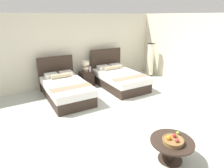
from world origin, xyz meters
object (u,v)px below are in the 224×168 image
object	(u,v)px
bed_near_window	(66,89)
table_lamp	(86,66)
nightstand	(87,78)
vase	(90,69)
floor_lamp_corner	(150,60)
bed_near_corner	(119,78)
fruit_bowl	(173,140)
loose_apple	(178,133)
coffee_table	(171,146)

from	to	relation	value
bed_near_window	table_lamp	bearing A→B (deg)	36.26
nightstand	table_lamp	xyz separation A→B (m)	(-0.00, 0.02, 0.49)
vase	floor_lamp_corner	xyz separation A→B (m)	(2.75, -0.31, 0.09)
bed_near_window	floor_lamp_corner	size ratio (longest dim) A/B	1.53
bed_near_corner	table_lamp	bearing A→B (deg)	140.51
fruit_bowl	loose_apple	size ratio (longest dim) A/B	5.32
table_lamp	floor_lamp_corner	xyz separation A→B (m)	(2.89, -0.37, -0.04)
bed_near_window	loose_apple	xyz separation A→B (m)	(0.91, -3.70, 0.14)
bed_near_corner	table_lamp	world-z (taller)	bed_near_corner
nightstand	coffee_table	world-z (taller)	nightstand
nightstand	coffee_table	bearing A→B (deg)	-95.09
vase	fruit_bowl	size ratio (longest dim) A/B	0.52
bed_near_corner	nightstand	bearing A→B (deg)	141.22
fruit_bowl	floor_lamp_corner	xyz separation A→B (m)	(3.33, 4.24, 0.25)
bed_near_window	loose_apple	distance (m)	3.81
floor_lamp_corner	coffee_table	bearing A→B (deg)	-128.10
coffee_table	fruit_bowl	bearing A→B (deg)	-130.42
vase	coffee_table	xyz separation A→B (m)	(-0.54, -4.51, -0.32)
bed_near_corner	table_lamp	distance (m)	1.33
floor_lamp_corner	vase	bearing A→B (deg)	173.51
bed_near_corner	vase	distance (m)	1.15
bed_near_window	nightstand	world-z (taller)	bed_near_window
coffee_table	loose_apple	world-z (taller)	loose_apple
table_lamp	fruit_bowl	world-z (taller)	table_lamp
table_lamp	bed_near_window	bearing A→B (deg)	-143.74
vase	coffee_table	size ratio (longest dim) A/B	0.25
bed_near_corner	fruit_bowl	bearing A→B (deg)	-110.27
bed_near_corner	fruit_bowl	distance (m)	4.08
table_lamp	loose_apple	world-z (taller)	table_lamp
coffee_table	table_lamp	bearing A→B (deg)	84.93
bed_near_window	loose_apple	bearing A→B (deg)	-76.16
table_lamp	vase	xyz separation A→B (m)	(0.14, -0.06, -0.13)
bed_near_corner	coffee_table	world-z (taller)	bed_near_corner
vase	loose_apple	xyz separation A→B (m)	(-0.32, -4.44, -0.17)
table_lamp	loose_apple	bearing A→B (deg)	-92.29
bed_near_window	table_lamp	xyz separation A→B (m)	(1.09, 0.80, 0.44)
bed_near_corner	floor_lamp_corner	distance (m)	2.01
vase	floor_lamp_corner	world-z (taller)	floor_lamp_corner
coffee_table	floor_lamp_corner	xyz separation A→B (m)	(3.29, 4.20, 0.41)
vase	floor_lamp_corner	bearing A→B (deg)	-6.49
bed_near_window	coffee_table	size ratio (longest dim) A/B	2.81
nightstand	table_lamp	bearing A→B (deg)	90.00
bed_near_window	vase	bearing A→B (deg)	31.06
table_lamp	coffee_table	bearing A→B (deg)	-95.07
nightstand	vase	bearing A→B (deg)	-16.19
vase	table_lamp	bearing A→B (deg)	156.45
bed_near_window	table_lamp	world-z (taller)	bed_near_window
bed_near_corner	coffee_table	bearing A→B (deg)	-109.97
table_lamp	coffee_table	xyz separation A→B (m)	(-0.41, -4.57, -0.45)
bed_near_window	bed_near_corner	bearing A→B (deg)	0.12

